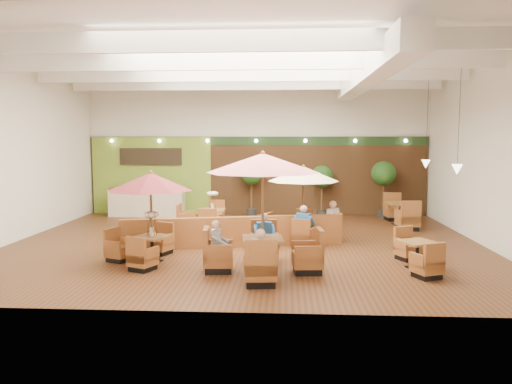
# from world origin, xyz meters

# --- Properties ---
(room) EXTENTS (14.04, 14.00, 5.52)m
(room) POSITION_xyz_m (0.25, 1.22, 3.63)
(room) COLOR #381E0F
(room) RESTS_ON ground
(service_counter) EXTENTS (3.00, 0.75, 1.18)m
(service_counter) POSITION_xyz_m (-4.40, 5.10, 0.58)
(service_counter) COLOR beige
(service_counter) RESTS_ON ground
(booth_divider) EXTENTS (6.31, 1.61, 0.89)m
(booth_divider) POSITION_xyz_m (-0.27, -0.56, 0.45)
(booth_divider) COLOR brown
(booth_divider) RESTS_ON ground
(table_0) EXTENTS (2.28, 2.42, 2.33)m
(table_0) POSITION_xyz_m (-2.23, -2.38, 1.67)
(table_0) COLOR brown
(table_0) RESTS_ON ground
(table_1) EXTENTS (2.83, 2.83, 2.84)m
(table_1) POSITION_xyz_m (0.68, -3.23, 1.92)
(table_1) COLOR brown
(table_1) RESTS_ON ground
(table_2) EXTENTS (2.43, 2.43, 2.35)m
(table_2) POSITION_xyz_m (1.74, 0.44, 1.62)
(table_2) COLOR brown
(table_2) RESTS_ON ground
(table_3) EXTENTS (1.64, 2.43, 1.50)m
(table_3) POSITION_xyz_m (-1.53, 2.13, 0.44)
(table_3) COLOR brown
(table_3) RESTS_ON ground
(table_4) EXTENTS (1.00, 2.42, 0.84)m
(table_4) POSITION_xyz_m (4.38, -2.66, 0.32)
(table_4) COLOR brown
(table_4) RESTS_ON ground
(table_5) EXTENTS (1.04, 2.86, 1.05)m
(table_5) POSITION_xyz_m (5.40, 3.58, 0.40)
(table_5) COLOR brown
(table_5) RESTS_ON ground
(topiary_0) EXTENTS (0.97, 0.97, 2.26)m
(topiary_0) POSITION_xyz_m (-0.17, 5.30, 1.68)
(topiary_0) COLOR black
(topiary_0) RESTS_ON ground
(topiary_1) EXTENTS (0.89, 0.89, 2.07)m
(topiary_1) POSITION_xyz_m (2.66, 5.30, 1.55)
(topiary_1) COLOR black
(topiary_1) RESTS_ON ground
(topiary_2) EXTENTS (0.97, 0.97, 2.25)m
(topiary_2) POSITION_xyz_m (5.08, 5.30, 1.68)
(topiary_2) COLOR black
(topiary_2) RESTS_ON ground
(diner_0) EXTENTS (0.39, 0.32, 0.77)m
(diner_0) POSITION_xyz_m (0.68, -4.27, 0.75)
(diner_0) COLOR silver
(diner_0) RESTS_ON ground
(diner_1) EXTENTS (0.41, 0.35, 0.78)m
(diner_1) POSITION_xyz_m (0.68, -2.19, 0.75)
(diner_1) COLOR #255DA0
(diner_1) RESTS_ON ground
(diner_2) EXTENTS (0.32, 0.39, 0.76)m
(diner_2) POSITION_xyz_m (-0.37, -3.23, 0.74)
(diner_2) COLOR gray
(diner_2) RESTS_ON ground
(diner_3) EXTENTS (0.42, 0.39, 0.77)m
(diner_3) POSITION_xyz_m (1.74, -0.41, 0.75)
(diner_3) COLOR #255DA0
(diner_3) RESTS_ON ground
(diner_4) EXTENTS (0.44, 0.46, 0.80)m
(diner_4) POSITION_xyz_m (2.60, 0.44, 0.76)
(diner_4) COLOR silver
(diner_4) RESTS_ON ground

